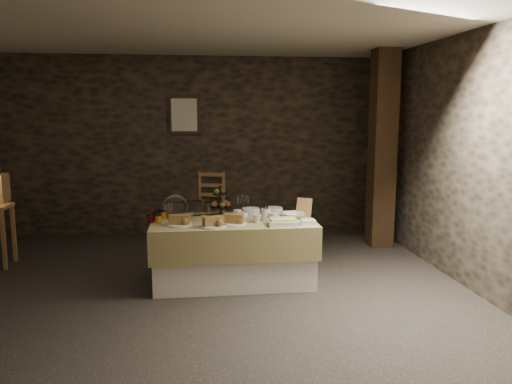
{
  "coord_description": "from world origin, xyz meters",
  "views": [
    {
      "loc": [
        -0.0,
        -4.95,
        1.79
      ],
      "look_at": [
        0.63,
        0.2,
        0.96
      ],
      "focal_mm": 35.0,
      "sensor_mm": 36.0,
      "label": 1
    }
  ],
  "objects": [
    {
      "name": "room_shell",
      "position": [
        0.0,
        0.0,
        1.56
      ],
      "size": [
        5.52,
        5.02,
        2.6
      ],
      "color": "black",
      "rests_on": "ground"
    },
    {
      "name": "fruit_stand",
      "position": [
        0.27,
        0.44,
        0.8
      ],
      "size": [
        0.23,
        0.23,
        0.33
      ],
      "rotation": [
        0.0,
        0.0,
        -0.31
      ],
      "color": "black",
      "rests_on": "buffet_table"
    },
    {
      "name": "mug_c",
      "position": [
        0.43,
        0.22,
        0.72
      ],
      "size": [
        0.09,
        0.09,
        0.09
      ],
      "primitive_type": "cylinder",
      "color": "silver",
      "rests_on": "buffet_table"
    },
    {
      "name": "cutlery_holder",
      "position": [
        0.72,
        0.11,
        0.73
      ],
      "size": [
        0.1,
        0.1,
        0.12
      ],
      "primitive_type": "cylinder",
      "color": "silver",
      "rests_on": "buffet_table"
    },
    {
      "name": "tart_dish",
      "position": [
        0.86,
        -0.14,
        0.7
      ],
      "size": [
        0.3,
        0.22,
        0.07
      ],
      "color": "silver",
      "rests_on": "buffet_table"
    },
    {
      "name": "plate_stack_b",
      "position": [
        0.84,
        0.35,
        0.71
      ],
      "size": [
        0.2,
        0.2,
        0.08
      ],
      "primitive_type": "cylinder",
      "color": "silver",
      "rests_on": "buffet_table"
    },
    {
      "name": "cup_a",
      "position": [
        0.48,
        0.13,
        0.71
      ],
      "size": [
        0.13,
        0.13,
        0.09
      ],
      "primitive_type": "imported",
      "rotation": [
        0.0,
        0.0,
        0.17
      ],
      "color": "silver",
      "rests_on": "buffet_table"
    },
    {
      "name": "bread_platter_center",
      "position": [
        0.16,
        -0.13,
        0.71
      ],
      "size": [
        0.26,
        0.26,
        0.11
      ],
      "color": "silver",
      "rests_on": "buffet_table"
    },
    {
      "name": "bread_platter_right",
      "position": [
        0.37,
        -0.04,
        0.71
      ],
      "size": [
        0.26,
        0.26,
        0.11
      ],
      "color": "silver",
      "rests_on": "buffet_table"
    },
    {
      "name": "jam_jars",
      "position": [
        -0.41,
        0.24,
        0.71
      ],
      "size": [
        0.18,
        0.32,
        0.07
      ],
      "color": "#58090A",
      "rests_on": "buffet_table"
    },
    {
      "name": "mug_d",
      "position": [
        0.79,
        0.06,
        0.72
      ],
      "size": [
        0.08,
        0.08,
        0.09
      ],
      "primitive_type": "cylinder",
      "color": "silver",
      "rests_on": "buffet_table"
    },
    {
      "name": "chair",
      "position": [
        0.19,
        2.34,
        0.4
      ],
      "size": [
        0.51,
        0.5,
        0.71
      ],
      "rotation": [
        0.0,
        0.0,
        -0.25
      ],
      "color": "olive",
      "rests_on": "ground_plane"
    },
    {
      "name": "storage_jar_a",
      "position": [
        0.0,
        0.46,
        0.75
      ],
      "size": [
        0.1,
        0.1,
        0.16
      ],
      "primitive_type": "cylinder",
      "color": "white",
      "rests_on": "buffet_table"
    },
    {
      "name": "buffet_table",
      "position": [
        0.38,
        0.16,
        0.39
      ],
      "size": [
        1.69,
        0.9,
        0.67
      ],
      "color": "white",
      "rests_on": "ground_plane"
    },
    {
      "name": "cup_b",
      "position": [
        0.61,
        0.03,
        0.71
      ],
      "size": [
        0.11,
        0.11,
        0.08
      ],
      "primitive_type": "imported",
      "rotation": [
        0.0,
        0.0,
        -0.2
      ],
      "color": "silver",
      "rests_on": "buffet_table"
    },
    {
      "name": "plate_stack_a",
      "position": [
        0.58,
        0.27,
        0.72
      ],
      "size": [
        0.19,
        0.19,
        0.1
      ],
      "primitive_type": "cylinder",
      "color": "silver",
      "rests_on": "buffet_table"
    },
    {
      "name": "bowl",
      "position": [
        1.03,
        0.18,
        0.7
      ],
      "size": [
        0.26,
        0.26,
        0.06
      ],
      "primitive_type": "imported",
      "rotation": [
        0.0,
        0.0,
        0.15
      ],
      "color": "silver",
      "rests_on": "buffet_table"
    },
    {
      "name": "storage_jar_b",
      "position": [
        0.13,
        0.48,
        0.74
      ],
      "size": [
        0.09,
        0.09,
        0.14
      ],
      "primitive_type": "cylinder",
      "color": "white",
      "rests_on": "buffet_table"
    },
    {
      "name": "cake_dome",
      "position": [
        -0.22,
        0.37,
        0.77
      ],
      "size": [
        0.26,
        0.26,
        0.26
      ],
      "color": "olive",
      "rests_on": "buffet_table"
    },
    {
      "name": "timber_column",
      "position": [
        2.45,
        1.39,
        1.3
      ],
      "size": [
        0.3,
        0.3,
        2.6
      ],
      "primitive_type": "cube",
      "color": "black",
      "rests_on": "ground_plane"
    },
    {
      "name": "square_dish",
      "position": [
        1.12,
        -0.13,
        0.69
      ],
      "size": [
        0.14,
        0.14,
        0.04
      ],
      "primitive_type": "cube",
      "color": "silver",
      "rests_on": "buffet_table"
    },
    {
      "name": "framed_picture",
      "position": [
        -0.15,
        2.47,
        1.75
      ],
      "size": [
        0.45,
        0.04,
        0.55
      ],
      "color": "#312219",
      "rests_on": "room_shell"
    },
    {
      "name": "bread_platter_left",
      "position": [
        -0.18,
        -0.02,
        0.71
      ],
      "size": [
        0.26,
        0.26,
        0.11
      ],
      "color": "silver",
      "rests_on": "buffet_table"
    },
    {
      "name": "menu_frame",
      "position": [
        1.16,
        0.26,
        0.76
      ],
      "size": [
        0.18,
        0.15,
        0.22
      ],
      "primitive_type": "cube",
      "rotation": [
        -0.24,
        0.0,
        -0.57
      ],
      "color": "olive",
      "rests_on": "buffet_table"
    },
    {
      "name": "ground_plane",
      "position": [
        0.0,
        0.0,
        0.0
      ],
      "size": [
        5.5,
        5.0,
        0.01
      ],
      "primitive_type": "cube",
      "color": "black",
      "rests_on": "ground"
    }
  ]
}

